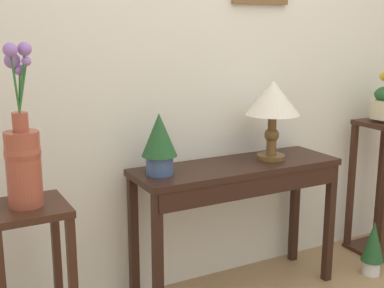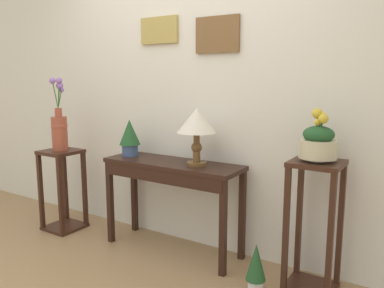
% 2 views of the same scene
% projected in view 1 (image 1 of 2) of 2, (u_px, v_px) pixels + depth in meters
% --- Properties ---
extents(back_wall_with_art, '(9.00, 0.13, 2.80)m').
position_uv_depth(back_wall_with_art, '(210.00, 42.00, 2.87)').
color(back_wall_with_art, silver).
rests_on(back_wall_with_art, ground).
extents(console_table, '(1.17, 0.38, 0.75)m').
position_uv_depth(console_table, '(239.00, 185.00, 2.78)').
color(console_table, black).
rests_on(console_table, ground).
extents(table_lamp, '(0.30, 0.30, 0.44)m').
position_uv_depth(table_lamp, '(273.00, 102.00, 2.81)').
color(table_lamp, brown).
rests_on(table_lamp, console_table).
extents(potted_plant_on_console, '(0.18, 0.18, 0.31)m').
position_uv_depth(potted_plant_on_console, '(159.00, 141.00, 2.54)').
color(potted_plant_on_console, '#3D5684').
rests_on(potted_plant_on_console, console_table).
extents(flower_vase_tall_left, '(0.15, 0.15, 0.66)m').
position_uv_depth(flower_vase_tall_left, '(23.00, 155.00, 2.05)').
color(flower_vase_tall_left, '#9E4733').
rests_on(flower_vase_tall_left, pedestal_stand_left).
extents(pedestal_stand_right, '(0.32, 0.32, 0.89)m').
position_uv_depth(pedestal_stand_right, '(382.00, 188.00, 3.36)').
color(pedestal_stand_right, '#381E14').
rests_on(pedestal_stand_right, ground).
extents(potted_plant_floor, '(0.13, 0.13, 0.34)m').
position_uv_depth(potted_plant_floor, '(373.00, 246.00, 3.09)').
color(potted_plant_floor, silver).
rests_on(potted_plant_floor, ground).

